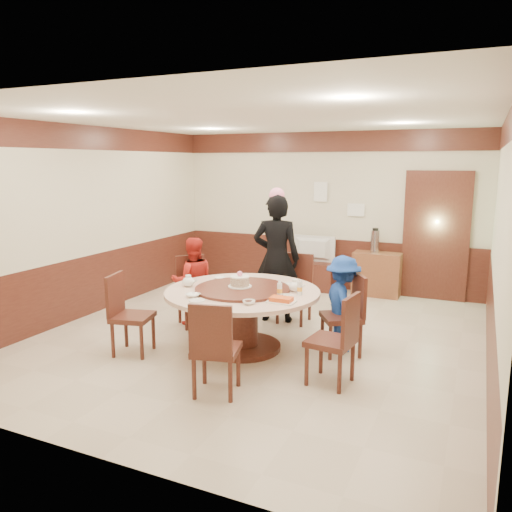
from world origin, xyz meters
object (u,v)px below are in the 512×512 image
at_px(person_red, 193,281).
at_px(shrimp_platter, 281,300).
at_px(person_blue, 343,304).
at_px(tv_stand, 311,275).
at_px(birthday_cake, 240,281).
at_px(thermos, 375,241).
at_px(banquet_table, 242,307).
at_px(person_standing, 276,258).
at_px(side_cabinet, 377,274).
at_px(television, 312,249).

distance_m(person_red, shrimp_platter, 1.93).
distance_m(person_blue, tv_stand, 3.02).
relative_size(birthday_cake, shrimp_platter, 0.96).
bearing_deg(thermos, birthday_cake, -107.27).
height_order(banquet_table, birthday_cake, birthday_cake).
bearing_deg(banquet_table, person_standing, 92.54).
xyz_separation_m(person_standing, shrimp_platter, (0.69, -1.55, -0.14)).
height_order(birthday_cake, thermos, thermos).
xyz_separation_m(birthday_cake, tv_stand, (-0.11, 3.17, -0.60)).
xyz_separation_m(tv_stand, side_cabinet, (1.17, 0.03, 0.12)).
xyz_separation_m(birthday_cake, side_cabinet, (1.05, 3.20, -0.47)).
relative_size(television, side_cabinet, 1.01).
bearing_deg(thermos, side_cabinet, 0.00).
bearing_deg(thermos, banquet_table, -106.39).
bearing_deg(person_red, television, -145.75).
xyz_separation_m(shrimp_platter, side_cabinet, (0.37, 3.55, -0.40)).
distance_m(television, side_cabinet, 1.22).
height_order(tv_stand, side_cabinet, side_cabinet).
bearing_deg(thermos, person_standing, -116.64).
bearing_deg(tv_stand, side_cabinet, 1.47).
height_order(person_standing, birthday_cake, person_standing).
bearing_deg(person_blue, person_red, 51.56).
bearing_deg(shrimp_platter, banquet_table, 153.12).
relative_size(person_standing, shrimp_platter, 6.12).
distance_m(birthday_cake, side_cabinet, 3.40).
bearing_deg(television, shrimp_platter, 100.30).
xyz_separation_m(banquet_table, thermos, (0.95, 3.23, 0.41)).
relative_size(banquet_table, person_red, 1.51).
height_order(banquet_table, person_blue, person_blue).
xyz_separation_m(banquet_table, person_red, (-1.06, 0.59, 0.09)).
xyz_separation_m(banquet_table, person_standing, (-0.05, 1.23, 0.38)).
bearing_deg(television, person_red, 68.45).
height_order(shrimp_platter, thermos, thermos).
height_order(birthday_cake, shrimp_platter, birthday_cake).
distance_m(person_red, person_blue, 2.19).
xyz_separation_m(person_standing, tv_stand, (-0.11, 1.97, -0.67)).
bearing_deg(shrimp_platter, birthday_cake, 153.01).
bearing_deg(person_red, thermos, -164.01).
bearing_deg(birthday_cake, person_red, 150.92).
bearing_deg(side_cabinet, thermos, 180.00).
height_order(birthday_cake, side_cabinet, birthday_cake).
distance_m(person_standing, shrimp_platter, 1.70).
relative_size(person_standing, television, 2.27).
distance_m(side_cabinet, thermos, 0.57).
distance_m(shrimp_platter, television, 3.61).
distance_m(banquet_table, person_blue, 1.22).
relative_size(shrimp_platter, television, 0.37).
relative_size(television, thermos, 2.13).
bearing_deg(television, thermos, 179.13).
bearing_deg(person_blue, thermos, -31.97).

